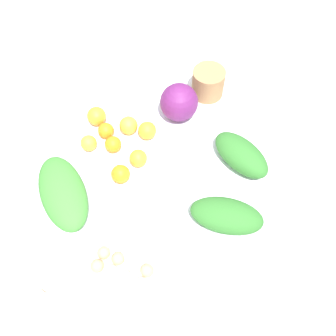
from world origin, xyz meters
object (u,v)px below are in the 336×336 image
object	(u,v)px
orange_0	(89,143)
orange_2	(138,158)
orange_3	(129,125)
egg_carton	(123,271)
orange_6	(121,174)
orange_7	(97,116)
cabbage_purple	(179,102)
greens_bunch_dandelion	(63,193)
orange_5	(147,131)
orange_1	(113,144)
greens_bunch_beet_tops	(227,216)
greens_bunch_kale	(241,155)
orange_4	(106,131)
paper_bag	(208,83)

from	to	relation	value
orange_0	orange_2	bearing A→B (deg)	-79.36
orange_3	egg_carton	bearing A→B (deg)	-147.51
orange_0	orange_6	distance (m)	0.20
orange_6	orange_7	distance (m)	0.30
cabbage_purple	greens_bunch_dandelion	xyz separation A→B (m)	(-0.57, 0.16, -0.03)
orange_3	orange_5	world-z (taller)	orange_3
cabbage_purple	orange_7	size ratio (longest dim) A/B	2.01
orange_1	orange_6	bearing A→B (deg)	-133.19
greens_bunch_beet_tops	greens_bunch_kale	bearing A→B (deg)	14.17
orange_1	orange_5	world-z (taller)	orange_5
greens_bunch_kale	orange_5	bearing A→B (deg)	102.07
greens_bunch_kale	orange_2	world-z (taller)	greens_bunch_kale
orange_0	orange_4	world-z (taller)	orange_4
orange_1	orange_6	xyz separation A→B (m)	(-0.10, -0.11, 0.00)
paper_bag	orange_0	distance (m)	0.58
cabbage_purple	orange_1	size ratio (longest dim) A/B	2.37
greens_bunch_beet_tops	orange_3	xyz separation A→B (m)	(0.16, 0.52, -0.01)
orange_6	orange_3	bearing A→B (deg)	26.74
orange_3	orange_1	bearing A→B (deg)	179.48
orange_0	orange_5	world-z (taller)	orange_5
orange_0	orange_5	distance (m)	0.24
cabbage_purple	egg_carton	xyz separation A→B (m)	(-0.69, -0.19, -0.04)
greens_bunch_beet_tops	orange_0	world-z (taller)	greens_bunch_beet_tops
orange_3	orange_6	xyz separation A→B (m)	(-0.21, -0.10, -0.00)
orange_0	orange_2	xyz separation A→B (m)	(0.04, -0.21, 0.00)
paper_bag	greens_bunch_kale	xyz separation A→B (m)	(-0.26, -0.28, -0.02)
greens_bunch_dandelion	orange_7	distance (m)	0.37
cabbage_purple	orange_7	xyz separation A→B (m)	(-0.21, 0.27, -0.04)
orange_1	orange_2	distance (m)	0.12
paper_bag	orange_6	bearing A→B (deg)	172.73
greens_bunch_beet_tops	orange_2	size ratio (longest dim) A/B	3.71
greens_bunch_kale	orange_4	bearing A→B (deg)	107.50
orange_2	orange_6	distance (m)	0.10
paper_bag	orange_1	world-z (taller)	paper_bag
orange_0	orange_3	size ratio (longest dim) A/B	0.86
cabbage_purple	orange_6	xyz separation A→B (m)	(-0.39, 0.03, -0.04)
greens_bunch_beet_tops	greens_bunch_kale	world-z (taller)	greens_bunch_kale
egg_carton	orange_3	bearing A→B (deg)	113.59
orange_0	orange_7	distance (m)	0.13
greens_bunch_dandelion	orange_5	distance (m)	0.42
orange_4	orange_7	distance (m)	0.08
greens_bunch_dandelion	orange_0	world-z (taller)	greens_bunch_dandelion
orange_5	greens_bunch_dandelion	bearing A→B (deg)	165.31
egg_carton	orange_5	distance (m)	0.58
egg_carton	greens_bunch_kale	bearing A→B (deg)	68.51
greens_bunch_dandelion	orange_0	distance (m)	0.24
egg_carton	orange_4	xyz separation A→B (m)	(0.44, 0.39, -0.01)
greens_bunch_beet_tops	orange_1	bearing A→B (deg)	84.44
paper_bag	orange_2	distance (m)	0.48
greens_bunch_kale	orange_6	xyz separation A→B (m)	(-0.31, 0.35, -0.01)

